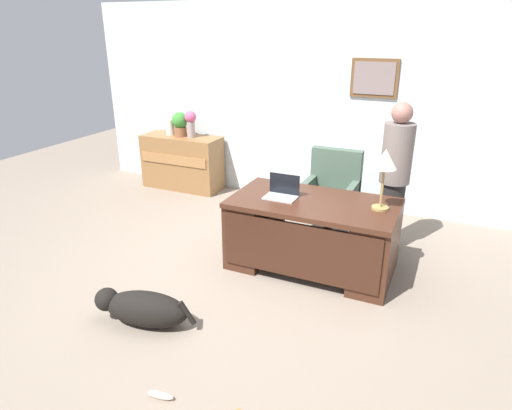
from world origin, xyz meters
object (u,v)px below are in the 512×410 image
object	(u,v)px
laptop	(282,192)
desk_lamp	(385,163)
vase_empty	(170,127)
potted_plant	(180,123)
dog_lying	(142,308)
person_standing	(394,177)
dog_toy_bone	(161,395)
vase_with_flowers	(191,122)
desk	(311,233)
credenza	(183,162)
armchair	(331,198)

from	to	relation	value
laptop	desk_lamp	size ratio (longest dim) A/B	0.55
vase_empty	potted_plant	distance (m)	0.20
vase_empty	potted_plant	bearing A→B (deg)	0.00
dog_lying	desk_lamp	distance (m)	2.49
desk_lamp	potted_plant	distance (m)	3.59
person_standing	dog_toy_bone	distance (m)	3.21
vase_empty	vase_with_flowers	bearing A→B (deg)	0.00
desk	dog_lying	bearing A→B (deg)	-123.63
credenza	dog_lying	bearing A→B (deg)	-62.55
laptop	vase_with_flowers	world-z (taller)	vase_with_flowers
desk	armchair	xyz separation A→B (m)	(-0.05, 0.90, 0.06)
credenza	dog_toy_bone	bearing A→B (deg)	-59.09
laptop	potted_plant	size ratio (longest dim) A/B	0.89
credenza	laptop	size ratio (longest dim) A/B	3.83
person_standing	dog_toy_bone	xyz separation A→B (m)	(-1.02, -2.93, -0.82)
credenza	armchair	distance (m)	2.65
potted_plant	desk_lamp	bearing A→B (deg)	-25.51
credenza	dog_toy_bone	xyz separation A→B (m)	(2.24, -3.74, -0.38)
person_standing	dog_lying	xyz separation A→B (m)	(-1.64, -2.30, -0.69)
vase_with_flowers	vase_empty	size ratio (longest dim) A/B	1.63
credenza	vase_empty	bearing A→B (deg)	179.60
laptop	dog_toy_bone	xyz separation A→B (m)	(-0.04, -2.12, -0.78)
desk	vase_empty	world-z (taller)	vase_empty
credenza	desk	bearing A→B (deg)	-31.91
person_standing	vase_empty	size ratio (longest dim) A/B	6.89
dog_toy_bone	desk_lamp	bearing A→B (deg)	65.40
credenza	vase_empty	size ratio (longest dim) A/B	5.14
person_standing	vase_empty	bearing A→B (deg)	166.75
credenza	dog_lying	world-z (taller)	credenza
laptop	vase_with_flowers	size ratio (longest dim) A/B	0.82
armchair	vase_with_flowers	xyz separation A→B (m)	(-2.36, 0.72, 0.58)
vase_with_flowers	vase_empty	bearing A→B (deg)	180.00
laptop	vase_with_flowers	xyz separation A→B (m)	(-2.09, 1.62, 0.24)
dog_toy_bone	vase_with_flowers	bearing A→B (deg)	118.75
vase_with_flowers	credenza	bearing A→B (deg)	-179.60
vase_empty	dog_toy_bone	bearing A→B (deg)	-57.06
dog_lying	desk_lamp	xyz separation A→B (m)	(1.62, 1.57, 1.04)
desk	dog_lying	xyz separation A→B (m)	(-0.99, -1.49, -0.25)
laptop	potted_plant	distance (m)	2.80
laptop	dog_toy_bone	size ratio (longest dim) A/B	1.68
potted_plant	laptop	bearing A→B (deg)	-35.48
laptop	desk	bearing A→B (deg)	-0.25
armchair	dog_lying	distance (m)	2.59
credenza	laptop	xyz separation A→B (m)	(2.28, -1.62, 0.39)
desk	armchair	world-z (taller)	armchair
desk_lamp	desk	bearing A→B (deg)	-172.95
dog_toy_bone	vase_empty	bearing A→B (deg)	122.94
armchair	vase_empty	xyz separation A→B (m)	(-2.74, 0.72, 0.47)
vase_with_flowers	vase_empty	xyz separation A→B (m)	(-0.37, 0.00, -0.11)
credenza	dog_toy_bone	distance (m)	4.37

